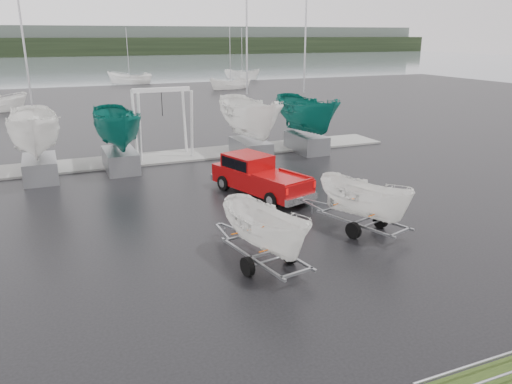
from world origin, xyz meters
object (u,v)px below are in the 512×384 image
at_px(trailer_parked, 266,192).
at_px(boat_hoist, 162,113).
at_px(trailer_hitched, 367,167).
at_px(pickup_truck, 257,175).

xyz_separation_m(trailer_parked, boat_hoist, (0.39, 15.63, 0.17)).
relative_size(trailer_hitched, boat_hoist, 1.10).
bearing_deg(boat_hoist, pickup_truck, -74.71).
height_order(pickup_truck, boat_hoist, boat_hoist).
xyz_separation_m(trailer_hitched, trailer_parked, (-4.54, -1.32, 0.03)).
bearing_deg(boat_hoist, trailer_parked, -91.42).
bearing_deg(trailer_parked, pickup_truck, 58.96).
bearing_deg(trailer_parked, trailer_hitched, 5.98).
height_order(trailer_hitched, trailer_parked, trailer_parked).
bearing_deg(pickup_truck, boat_hoist, 87.78).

